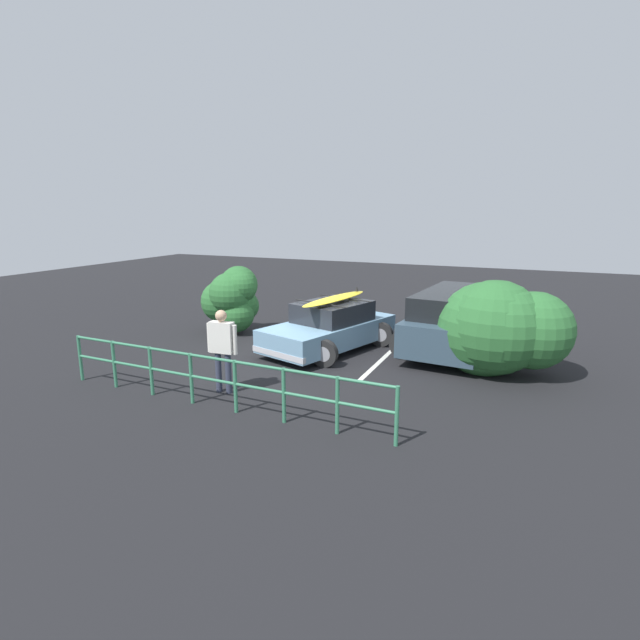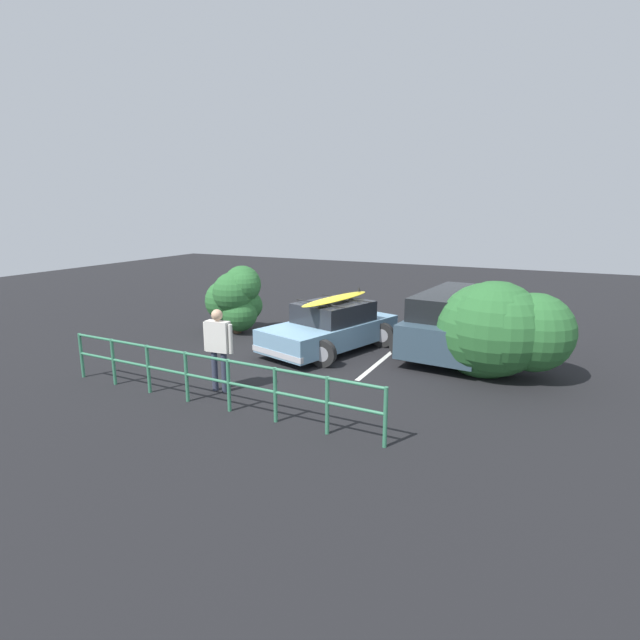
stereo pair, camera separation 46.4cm
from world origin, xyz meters
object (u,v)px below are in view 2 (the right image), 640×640
suv_car (459,321)px  bush_near_right (499,331)px  sedan_car (331,327)px  bush_near_left (237,297)px  person_bystander (218,343)px

suv_car → bush_near_right: (-1.15, 1.44, 0.19)m
sedan_car → bush_near_left: bearing=-8.7°
suv_car → person_bystander: person_bystander is taller
bush_near_right → sedan_car: bearing=-4.0°
suv_car → bush_near_right: 1.86m
suv_car → bush_near_right: bearing=128.6°
sedan_car → suv_car: suv_car is taller
sedan_car → person_bystander: 3.97m
person_bystander → bush_near_right: (-5.10, -3.57, -0.00)m
sedan_car → bush_near_right: (-4.32, 0.30, 0.43)m
bush_near_left → bush_near_right: (-7.71, 0.82, -0.04)m
person_bystander → bush_near_left: bearing=-59.3°
sedan_car → suv_car: size_ratio=0.94×
person_bystander → bush_near_left: 5.11m
bush_near_right → suv_car: bearing=-51.4°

